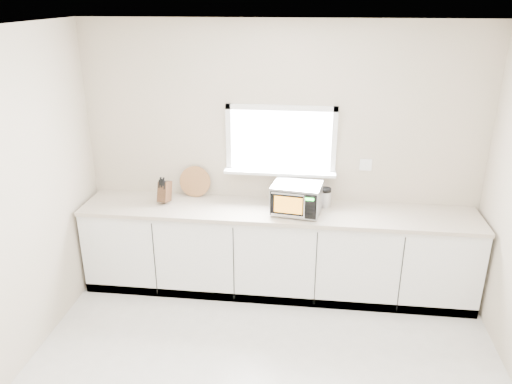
# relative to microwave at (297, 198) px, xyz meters

# --- Properties ---
(back_wall) EXTENTS (4.00, 0.17, 2.70)m
(back_wall) POSITION_rel_microwave_xyz_m (-0.19, 0.36, 0.29)
(back_wall) COLOR #B1A88D
(back_wall) RESTS_ON ground
(cabinets) EXTENTS (3.92, 0.60, 0.88)m
(cabinets) POSITION_rel_microwave_xyz_m (-0.19, 0.07, -0.63)
(cabinets) COLOR white
(cabinets) RESTS_ON ground
(countertop) EXTENTS (3.92, 0.64, 0.04)m
(countertop) POSITION_rel_microwave_xyz_m (-0.19, 0.06, -0.17)
(countertop) COLOR beige
(countertop) RESTS_ON cabinets
(microwave) EXTENTS (0.50, 0.43, 0.29)m
(microwave) POSITION_rel_microwave_xyz_m (0.00, 0.00, 0.00)
(microwave) COLOR black
(microwave) RESTS_ON countertop
(knife_block) EXTENTS (0.12, 0.21, 0.29)m
(knife_block) POSITION_rel_microwave_xyz_m (-1.34, 0.10, -0.03)
(knife_block) COLOR #4E301B
(knife_block) RESTS_ON countertop
(cutting_board) EXTENTS (0.33, 0.08, 0.32)m
(cutting_board) POSITION_rel_microwave_xyz_m (-1.07, 0.31, 0.01)
(cutting_board) COLOR brown
(cutting_board) RESTS_ON countertop
(coffee_grinder) EXTENTS (0.12, 0.12, 0.20)m
(coffee_grinder) POSITION_rel_microwave_xyz_m (0.28, 0.19, -0.06)
(coffee_grinder) COLOR silver
(coffee_grinder) RESTS_ON countertop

